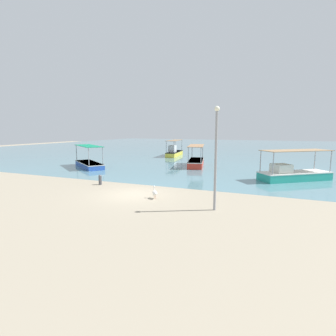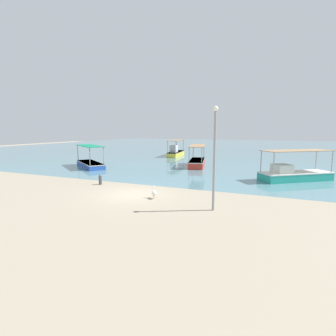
{
  "view_description": "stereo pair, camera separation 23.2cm",
  "coord_description": "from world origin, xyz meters",
  "px_view_note": "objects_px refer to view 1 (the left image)",
  "views": [
    {
      "loc": [
        8.77,
        -15.08,
        4.39
      ],
      "look_at": [
        0.85,
        4.23,
        1.27
      ],
      "focal_mm": 28.0,
      "sensor_mm": 36.0,
      "label": 1
    },
    {
      "loc": [
        8.98,
        -14.99,
        4.39
      ],
      "look_at": [
        0.85,
        4.23,
        1.27
      ],
      "focal_mm": 28.0,
      "sensor_mm": 36.0,
      "label": 2
    }
  ],
  "objects_px": {
    "fishing_boat_far_right": "(89,163)",
    "mooring_bollard": "(100,179)",
    "fishing_boat_near_right": "(174,152)",
    "pelican": "(155,193)",
    "lamp_post": "(216,153)",
    "fishing_boat_far_left": "(196,162)",
    "fishing_boat_center": "(293,173)"
  },
  "relations": [
    {
      "from": "fishing_boat_far_right",
      "to": "mooring_bollard",
      "type": "distance_m",
      "value": 10.25
    },
    {
      "from": "fishing_boat_near_right",
      "to": "pelican",
      "type": "distance_m",
      "value": 26.39
    },
    {
      "from": "fishing_boat_far_right",
      "to": "lamp_post",
      "type": "bearing_deg",
      "value": -31.85
    },
    {
      "from": "fishing_boat_far_left",
      "to": "pelican",
      "type": "distance_m",
      "value": 15.34
    },
    {
      "from": "fishing_boat_center",
      "to": "fishing_boat_far_right",
      "type": "bearing_deg",
      "value": -178.85
    },
    {
      "from": "fishing_boat_far_left",
      "to": "pelican",
      "type": "height_order",
      "value": "fishing_boat_far_left"
    },
    {
      "from": "lamp_post",
      "to": "mooring_bollard",
      "type": "relative_size",
      "value": 6.94
    },
    {
      "from": "fishing_boat_far_left",
      "to": "mooring_bollard",
      "type": "xyz_separation_m",
      "value": [
        -4.07,
        -13.09,
        -0.1
      ]
    },
    {
      "from": "fishing_boat_far_right",
      "to": "fishing_boat_far_left",
      "type": "relative_size",
      "value": 0.98
    },
    {
      "from": "fishing_boat_near_right",
      "to": "pelican",
      "type": "xyz_separation_m",
      "value": [
        8.28,
        -25.05,
        -0.29
      ]
    },
    {
      "from": "fishing_boat_center",
      "to": "pelican",
      "type": "xyz_separation_m",
      "value": [
        -8.48,
        -10.0,
        -0.22
      ]
    },
    {
      "from": "fishing_boat_far_left",
      "to": "lamp_post",
      "type": "height_order",
      "value": "lamp_post"
    },
    {
      "from": "fishing_boat_far_right",
      "to": "mooring_bollard",
      "type": "bearing_deg",
      "value": -46.4
    },
    {
      "from": "fishing_boat_far_right",
      "to": "fishing_boat_near_right",
      "type": "xyz_separation_m",
      "value": [
        4.58,
        15.48,
        0.19
      ]
    },
    {
      "from": "fishing_boat_far_left",
      "to": "mooring_bollard",
      "type": "bearing_deg",
      "value": -107.27
    },
    {
      "from": "fishing_boat_center",
      "to": "fishing_boat_far_right",
      "type": "relative_size",
      "value": 1.03
    },
    {
      "from": "fishing_boat_center",
      "to": "pelican",
      "type": "bearing_deg",
      "value": -130.29
    },
    {
      "from": "lamp_post",
      "to": "fishing_boat_center",
      "type": "bearing_deg",
      "value": 67.86
    },
    {
      "from": "fishing_boat_center",
      "to": "fishing_boat_far_left",
      "type": "height_order",
      "value": "fishing_boat_center"
    },
    {
      "from": "fishing_boat_far_right",
      "to": "pelican",
      "type": "bearing_deg",
      "value": -36.66
    },
    {
      "from": "lamp_post",
      "to": "mooring_bollard",
      "type": "bearing_deg",
      "value": 162.61
    },
    {
      "from": "fishing_boat_center",
      "to": "lamp_post",
      "type": "height_order",
      "value": "lamp_post"
    },
    {
      "from": "fishing_boat_near_right",
      "to": "fishing_boat_far_left",
      "type": "distance_m",
      "value": 11.8
    },
    {
      "from": "fishing_boat_far_right",
      "to": "mooring_bollard",
      "type": "relative_size",
      "value": 7.48
    },
    {
      "from": "fishing_boat_near_right",
      "to": "pelican",
      "type": "height_order",
      "value": "fishing_boat_near_right"
    },
    {
      "from": "fishing_boat_center",
      "to": "fishing_boat_far_left",
      "type": "distance_m",
      "value": 11.47
    },
    {
      "from": "fishing_boat_near_right",
      "to": "fishing_boat_far_right",
      "type": "bearing_deg",
      "value": -106.5
    },
    {
      "from": "fishing_boat_far_right",
      "to": "fishing_boat_far_left",
      "type": "distance_m",
      "value": 12.5
    },
    {
      "from": "fishing_boat_center",
      "to": "pelican",
      "type": "relative_size",
      "value": 7.73
    },
    {
      "from": "fishing_boat_far_right",
      "to": "fishing_boat_far_left",
      "type": "bearing_deg",
      "value": 26.98
    },
    {
      "from": "fishing_boat_far_right",
      "to": "pelican",
      "type": "height_order",
      "value": "fishing_boat_far_right"
    },
    {
      "from": "pelican",
      "to": "fishing_boat_near_right",
      "type": "bearing_deg",
      "value": 108.29
    }
  ]
}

